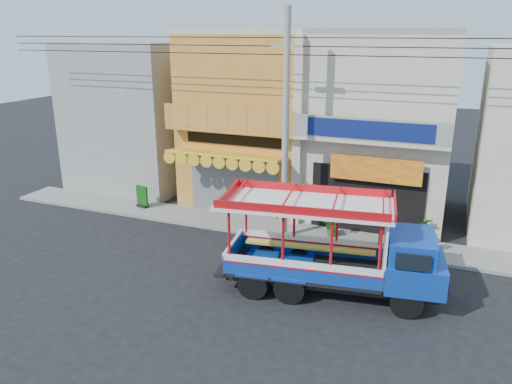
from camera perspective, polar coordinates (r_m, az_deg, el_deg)
ground at (r=17.52m, az=2.78°, el=-9.74°), size 90.00×90.00×0.00m
sidewalk at (r=20.96m, az=6.40°, el=-4.83°), size 30.00×2.00×0.12m
shophouse_left at (r=24.70m, az=0.22°, el=8.56°), size 6.00×7.50×8.24m
shophouse_right at (r=23.20m, az=14.24°, el=7.40°), size 6.00×6.75×8.24m
party_pilaster at (r=20.85m, az=4.75°, el=6.45°), size 0.35×0.30×8.00m
filler_building_left at (r=28.10m, az=-13.30°, el=8.59°), size 6.00×6.00×7.60m
utility_pole at (r=19.17m, az=3.86°, el=8.60°), size 28.00×0.26×9.00m
songthaew_truck at (r=16.02m, az=10.37°, el=-6.49°), size 7.28×3.22×3.28m
green_sign at (r=24.31m, az=-12.87°, el=-0.68°), size 0.68×0.43×1.05m
potted_plant_a at (r=20.66m, az=8.75°, el=-3.83°), size 0.97×1.00×0.85m
potted_plant_b at (r=19.71m, az=18.90°, el=-5.32°), size 0.77×0.78×1.10m
potted_plant_c at (r=20.79m, az=18.90°, el=-4.17°), size 0.84×0.84×1.06m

